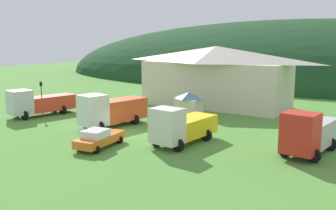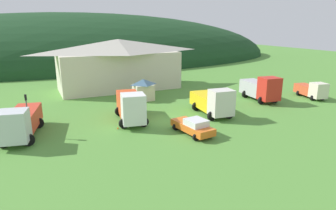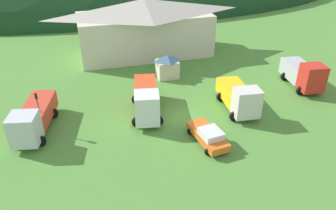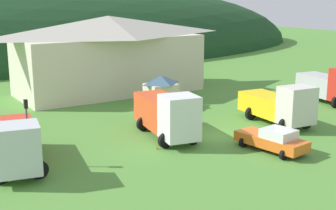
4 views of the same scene
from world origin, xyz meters
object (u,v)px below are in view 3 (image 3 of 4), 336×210
Objects in this scene: traffic_light_west at (39,109)px; depot_building at (145,27)px; tow_truck_silver at (33,118)px; heavy_rig_white at (146,99)px; crane_truck_red at (304,74)px; flatbed_truck_yellow at (239,97)px; play_shed_cream at (167,66)px; service_pickup_orange at (208,135)px; traffic_cone_near_pickup at (131,127)px.

depot_building is at bearing 51.73° from traffic_light_west.
traffic_light_west reaches higher than tow_truck_silver.
crane_truck_red is (20.01, 1.03, -0.03)m from heavy_rig_white.
heavy_rig_white is at bearing -102.10° from depot_building.
flatbed_truck_yellow is (6.03, -19.67, -2.64)m from depot_building.
heavy_rig_white is (-4.73, -8.52, 0.25)m from play_shed_cream.
traffic_light_west is at bearing -128.27° from depot_building.
service_pickup_orange is (15.66, -6.24, -0.83)m from tow_truck_silver.
depot_building is 18.31m from heavy_rig_white.
play_shed_cream is 11.63m from flatbed_truck_yellow.
play_shed_cream is (0.93, -9.23, -2.71)m from depot_building.
heavy_rig_white reaches higher than flatbed_truck_yellow.
crane_truck_red is 1.64× the size of traffic_light_west.
heavy_rig_white is 1.11× the size of flatbed_truck_yellow.
depot_building reaches higher than crane_truck_red.
heavy_rig_white is at bearing -95.42° from flatbed_truck_yellow.
play_shed_cream is 0.59× the size of service_pickup_orange.
traffic_light_west is at bearing -80.17° from crane_truck_red.
flatbed_truck_yellow is at bearing 123.34° from service_pickup_orange.
heavy_rig_white reaches higher than tow_truck_silver.
crane_truck_red is (15.28, -7.49, 0.22)m from play_shed_cream.
flatbed_truck_yellow is at bearing 89.26° from heavy_rig_white.
tow_truck_silver reaches higher than service_pickup_orange.
service_pickup_orange is (-0.33, -15.12, -0.78)m from play_shed_cream.
crane_truck_red is (31.27, 1.38, 0.16)m from tow_truck_silver.
traffic_cone_near_pickup is at bearing -132.78° from service_pickup_orange.
service_pickup_orange is 1.24× the size of traffic_light_west.
crane_truck_red is at bearing -45.89° from depot_building.
service_pickup_orange is (4.41, -6.60, -1.03)m from heavy_rig_white.
service_pickup_orange is (-15.60, -7.62, -0.99)m from crane_truck_red.
flatbed_truck_yellow is at bearing 97.72° from tow_truck_silver.
traffic_light_west is at bearing 94.35° from tow_truck_silver.
crane_truck_red is 30.60m from traffic_light_west.
flatbed_truck_yellow reaches higher than traffic_cone_near_pickup.
play_shed_cream is 17.75m from traffic_light_west.
heavy_rig_white is (-3.80, -17.74, -2.45)m from depot_building.
crane_truck_red reaches higher than service_pickup_orange.
traffic_light_west reaches higher than service_pickup_orange.
play_shed_cream is 17.02m from crane_truck_red.
heavy_rig_white is 1.52× the size of service_pickup_orange.
flatbed_truck_yellow is at bearing -72.95° from depot_building.
heavy_rig_white is (11.26, 0.36, 0.20)m from tow_truck_silver.
service_pickup_orange is (-5.43, -4.67, -0.84)m from flatbed_truck_yellow.
crane_truck_red reaches higher than traffic_cone_near_pickup.
crane_truck_red is at bearing 7.70° from traffic_cone_near_pickup.
tow_truck_silver is 9.43m from traffic_cone_near_pickup.
crane_truck_red is (16.20, -16.72, -2.49)m from depot_building.
flatbed_truck_yellow is at bearing 0.18° from traffic_cone_near_pickup.
flatbed_truck_yellow is 7.21m from service_pickup_orange.
depot_building is 2.99× the size of crane_truck_red.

